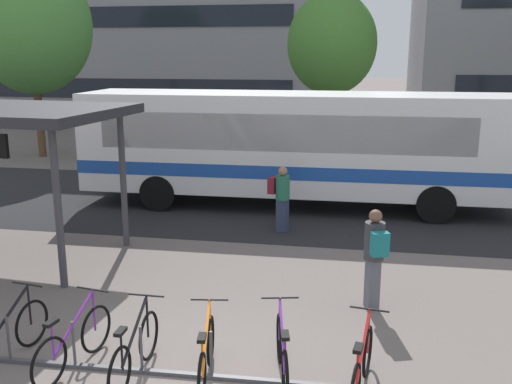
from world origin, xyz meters
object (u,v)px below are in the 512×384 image
object	(u,v)px
parked_bicycle_black_2	(135,351)
parked_bicycle_orange_3	(206,357)
parked_bicycle_black_0	(7,337)
commuter_teal_pack_2	(374,253)
parked_bicycle_red_5	(362,368)
street_tree_0	(32,25)
parked_bicycle_purple_1	(74,343)
parked_bicycle_purple_4	(282,355)
commuter_maroon_pack_1	(281,194)
street_tree_2	(332,44)
city_bus	(299,144)

from	to	relation	value
parked_bicycle_black_2	parked_bicycle_orange_3	xyz separation A→B (m)	(0.99, 0.02, 0.00)
parked_bicycle_black_0	commuter_teal_pack_2	xyz separation A→B (m)	(5.11, 2.72, 0.63)
parked_bicycle_orange_3	parked_bicycle_red_5	bearing A→B (deg)	-96.30
parked_bicycle_black_2	parked_bicycle_orange_3	size ratio (longest dim) A/B	1.01
parked_bicycle_black_2	street_tree_0	world-z (taller)	street_tree_0
parked_bicycle_purple_1	parked_bicycle_purple_4	xyz separation A→B (m)	(2.88, 0.20, 0.00)
parked_bicycle_black_0	parked_bicycle_purple_4	distance (m)	3.90
commuter_maroon_pack_1	street_tree_0	xyz separation A→B (m)	(-11.40, 8.63, 4.42)
street_tree_2	street_tree_0	bearing A→B (deg)	-170.63
parked_bicycle_black_2	parked_bicycle_purple_4	bearing A→B (deg)	-82.12
parked_bicycle_orange_3	parked_bicycle_red_5	distance (m)	2.02
city_bus	street_tree_2	distance (m)	8.56
city_bus	commuter_maroon_pack_1	size ratio (longest dim) A/B	7.41
parked_bicycle_purple_1	parked_bicycle_black_2	bearing A→B (deg)	-84.07
parked_bicycle_orange_3	street_tree_0	world-z (taller)	street_tree_0
parked_bicycle_purple_1	parked_bicycle_black_2	size ratio (longest dim) A/B	0.99
parked_bicycle_red_5	street_tree_0	distance (m)	20.98
street_tree_2	city_bus	bearing A→B (deg)	-92.92
parked_bicycle_black_0	parked_bicycle_red_5	xyz separation A→B (m)	(4.93, 0.05, 0.00)
parked_bicycle_purple_1	parked_bicycle_red_5	distance (m)	3.92
parked_bicycle_red_5	commuter_teal_pack_2	size ratio (longest dim) A/B	0.98
parked_bicycle_black_2	parked_bicycle_red_5	bearing A→B (deg)	-87.70
parked_bicycle_black_2	parked_bicycle_purple_4	xyz separation A→B (m)	(1.96, 0.27, 0.00)
parked_bicycle_black_0	parked_bicycle_orange_3	world-z (taller)	same
parked_bicycle_black_0	parked_bicycle_purple_1	size ratio (longest dim) A/B	1.00
commuter_teal_pack_2	street_tree_2	size ratio (longest dim) A/B	0.26
commuter_teal_pack_2	parked_bicycle_orange_3	bearing A→B (deg)	123.39
parked_bicycle_black_0	parked_bicycle_black_2	distance (m)	1.93
parked_bicycle_black_0	commuter_maroon_pack_1	world-z (taller)	commuter_maroon_pack_1
parked_bicycle_orange_3	parked_bicycle_red_5	xyz separation A→B (m)	(2.02, 0.09, 0.00)
parked_bicycle_black_0	parked_bicycle_purple_1	xyz separation A→B (m)	(1.02, 0.00, 0.00)
parked_bicycle_red_5	commuter_maroon_pack_1	world-z (taller)	commuter_maroon_pack_1
street_tree_2	parked_bicycle_orange_3	bearing A→B (deg)	-91.93
city_bus	commuter_teal_pack_2	bearing A→B (deg)	-73.95
parked_bicycle_orange_3	commuter_maroon_pack_1	bearing A→B (deg)	-9.12
city_bus	commuter_teal_pack_2	distance (m)	6.96
parked_bicycle_orange_3	city_bus	bearing A→B (deg)	-9.87
parked_bicycle_black_0	parked_bicycle_purple_4	world-z (taller)	same
city_bus	commuter_maroon_pack_1	xyz separation A→B (m)	(-0.14, -2.53, -0.84)
city_bus	parked_bicycle_orange_3	size ratio (longest dim) A/B	7.05
parked_bicycle_black_0	street_tree_2	world-z (taller)	street_tree_2
parked_bicycle_orange_3	commuter_teal_pack_2	xyz separation A→B (m)	(2.19, 2.76, 0.63)
parked_bicycle_orange_3	street_tree_0	size ratio (longest dim) A/B	0.21
parked_bicycle_black_2	commuter_teal_pack_2	world-z (taller)	commuter_teal_pack_2
city_bus	parked_bicycle_black_0	world-z (taller)	city_bus
city_bus	parked_bicycle_orange_3	bearing A→B (deg)	-91.97
parked_bicycle_purple_1	parked_bicycle_red_5	bearing A→B (deg)	-79.41
parked_bicycle_black_0	street_tree_2	xyz separation A→B (m)	(3.51, 17.40, 4.24)
parked_bicycle_purple_4	street_tree_0	world-z (taller)	street_tree_0
commuter_maroon_pack_1	commuter_teal_pack_2	world-z (taller)	commuter_teal_pack_2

